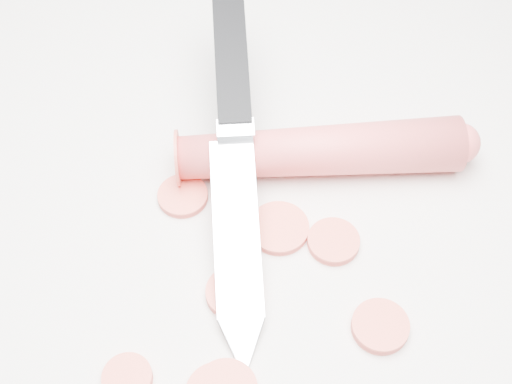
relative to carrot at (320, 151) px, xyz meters
The scene contains 9 objects.
ground 0.05m from the carrot, 65.32° to the right, with size 2.40×2.40×0.00m, color silver.
carrot is the anchor object (origin of this frame).
carrot_slice_0 0.10m from the carrot, 134.25° to the right, with size 0.03×0.03×0.01m, color #E64E3C.
carrot_slice_1 0.11m from the carrot, 89.47° to the right, with size 0.03×0.03×0.01m, color #E64E3C.
carrot_slice_2 0.06m from the carrot, 53.41° to the right, with size 0.03×0.03×0.01m, color #E64E3C.
carrot_slice_4 0.12m from the carrot, 45.48° to the right, with size 0.03×0.03×0.01m, color #E64E3C.
carrot_slice_5 0.06m from the carrot, 88.30° to the right, with size 0.04×0.04×0.01m, color #E64E3C.
carrot_slice_7 0.19m from the carrot, 97.03° to the right, with size 0.03×0.03×0.01m, color #E64E3C.
kitchen_knife 0.06m from the carrot, 133.52° to the right, with size 0.18×0.24×0.08m, color silver, non-canonical shape.
Camera 1 is at (0.09, -0.23, 0.39)m, focal length 50.00 mm.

